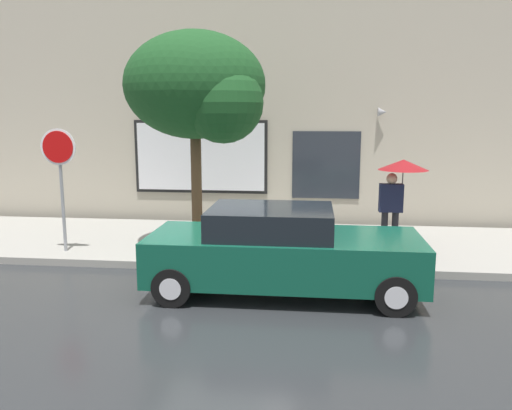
# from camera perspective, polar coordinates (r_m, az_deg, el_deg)

# --- Properties ---
(ground_plane) EXTENTS (60.00, 60.00, 0.00)m
(ground_plane) POSITION_cam_1_polar(r_m,az_deg,el_deg) (9.14, -3.79, -9.37)
(ground_plane) COLOR #282B2D
(sidewalk) EXTENTS (20.00, 4.00, 0.15)m
(sidewalk) POSITION_cam_1_polar(r_m,az_deg,el_deg) (11.96, -1.26, -4.27)
(sidewalk) COLOR gray
(sidewalk) RESTS_ON ground
(building_facade) EXTENTS (20.00, 0.67, 7.00)m
(building_facade) POSITION_cam_1_polar(r_m,az_deg,el_deg) (14.07, 0.01, 11.88)
(building_facade) COLOR #B2A893
(building_facade) RESTS_ON ground
(parked_car) EXTENTS (4.60, 1.90, 1.49)m
(parked_car) POSITION_cam_1_polar(r_m,az_deg,el_deg) (8.76, 2.90, -5.18)
(parked_car) COLOR #0F4C38
(parked_car) RESTS_ON ground
(fire_hydrant) EXTENTS (0.30, 0.44, 0.73)m
(fire_hydrant) POSITION_cam_1_polar(r_m,az_deg,el_deg) (10.38, 2.80, -4.07)
(fire_hydrant) COLOR white
(fire_hydrant) RESTS_ON sidewalk
(pedestrian_with_umbrella) EXTENTS (1.04, 1.04, 1.96)m
(pedestrian_with_umbrella) POSITION_cam_1_polar(r_m,az_deg,el_deg) (11.15, 15.72, 2.93)
(pedestrian_with_umbrella) COLOR black
(pedestrian_with_umbrella) RESTS_ON sidewalk
(street_tree) EXTENTS (2.97, 2.52, 4.60)m
(street_tree) POSITION_cam_1_polar(r_m,az_deg,el_deg) (10.85, -6.25, 12.73)
(street_tree) COLOR #4C3823
(street_tree) RESTS_ON sidewalk
(stop_sign) EXTENTS (0.76, 0.10, 2.61)m
(stop_sign) POSITION_cam_1_polar(r_m,az_deg,el_deg) (11.41, -21.09, 4.15)
(stop_sign) COLOR gray
(stop_sign) RESTS_ON sidewalk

